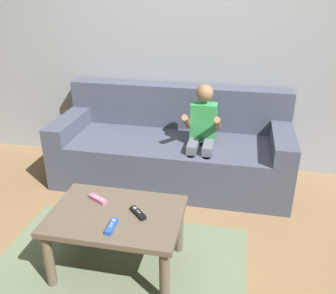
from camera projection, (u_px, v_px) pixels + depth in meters
ground_plane at (142, 274)px, 2.33m from camera, size 10.07×10.07×0.00m
wall_back at (187, 34)px, 3.29m from camera, size 5.03×0.05×2.50m
couch at (172, 150)px, 3.35m from camera, size 2.06×0.80×0.81m
person_seated_on_couch at (202, 134)px, 3.04m from camera, size 0.30×0.37×0.93m
coffee_table at (116, 223)px, 2.26m from camera, size 0.80×0.56×0.41m
area_rug at (119, 265)px, 2.40m from camera, size 1.62×1.08×0.01m
game_remote_black_near_edge at (138, 213)px, 2.21m from camera, size 0.12×0.12×0.03m
game_remote_blue_center at (112, 226)px, 2.09m from camera, size 0.04×0.14×0.03m
game_remote_pink_far_corner at (98, 199)px, 2.35m from camera, size 0.14×0.10×0.03m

